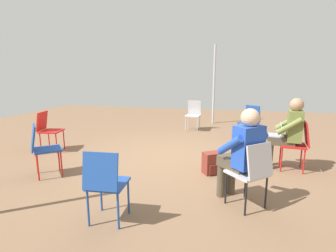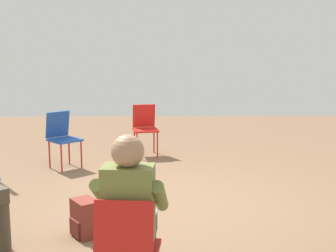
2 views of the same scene
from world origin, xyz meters
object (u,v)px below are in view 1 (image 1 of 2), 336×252
Objects in this scene: chair_west at (105,181)px; person_in_blue at (242,151)px; chair_northwest at (42,146)px; person_with_laptop at (288,130)px; chair_southeast at (250,120)px; chair_south at (298,142)px; chair_southwest at (251,170)px; backpack_near_laptop_user at (212,164)px; chair_north at (48,128)px; chair_east at (193,113)px.

chair_west is 1.68m from person_in_blue.
chair_northwest is 4.06m from person_with_laptop.
person_in_blue is (-3.46, 0.32, 0.20)m from chair_southeast.
person_with_laptop is at bearing 65.48° from chair_northwest.
chair_northwest is 1.00× the size of chair_south.
chair_south is at bearing 18.29° from chair_southwest.
backpack_near_laptop_user is at bearing 55.72° from chair_west.
person_with_laptop reaches higher than chair_northwest.
chair_north is 1.48m from chair_northwest.
chair_north is 4.70m from person_with_laptop.
chair_southeast is at bearing 43.92° from chair_southwest.
chair_southeast is at bearing 19.53° from person_with_laptop.
person_with_laptop is (0.02, 0.17, 0.20)m from chair_south.
person_in_blue reaches higher than backpack_near_laptop_user.
chair_east is 2.36× the size of backpack_near_laptop_user.
chair_southwest is (-0.31, -3.17, 0.00)m from chair_northwest.
person_with_laptop is at bearing 23.56° from chair_southwest.
chair_southeast is (2.05, -4.22, 0.00)m from chair_north.
chair_southeast is 1.00× the size of chair_south.
chair_southeast is at bearing 63.53° from chair_west.
chair_north is 4.87m from chair_south.
person_in_blue reaches higher than chair_southwest.
person_with_laptop is at bearing 18.24° from person_in_blue.
chair_southeast is 4.63m from chair_west.
backpack_near_laptop_user is (1.76, -1.02, -0.34)m from chair_west.
chair_south and chair_west have the same top height.
chair_south is 1.00× the size of chair_east.
chair_southwest is 4.53m from chair_east.
chair_southwest is 1.23m from backpack_near_laptop_user.
chair_north is 1.00× the size of chair_east.
chair_northwest is 4.43m from chair_east.
chair_west is at bearing 91.33° from chair_east.
chair_southeast is 2.66m from backpack_near_laptop_user.
person_in_blue is at bearing 151.96° from chair_south.
person_with_laptop is 1.00× the size of person_in_blue.
chair_southeast is at bearing -16.36° from backpack_near_laptop_user.
chair_north is 3.52m from backpack_near_laptop_user.
chair_northwest is 1.00× the size of chair_east.
person_with_laptop is (2.27, -2.25, 0.20)m from chair_west.
person_in_blue reaches higher than chair_east.
chair_southwest is (-3.58, 0.20, 0.00)m from chair_southeast.
chair_south is at bearing -70.41° from backpack_near_laptop_user.
chair_southwest is at bearing 111.02° from chair_east.
chair_northwest is 3.19m from chair_southwest.
chair_east is at bearing 63.18° from person_in_blue.
chair_west is 2.06m from backpack_near_laptop_user.
chair_southeast is 1.00× the size of chair_west.
chair_northwest is 2.36× the size of backpack_near_laptop_user.
chair_south is at bearing 13.02° from person_in_blue.
chair_west is at bearing 15.22° from chair_northwest.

